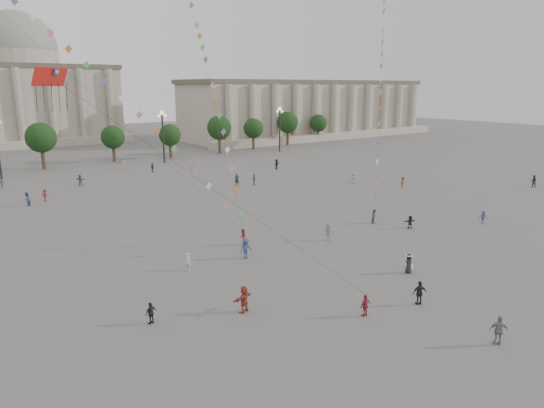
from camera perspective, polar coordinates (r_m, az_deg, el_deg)
ground at (r=38.34m, az=10.76°, el=-10.42°), size 360.00×360.00×0.00m
hall_east at (r=155.03m, az=4.47°, el=11.07°), size 84.00×26.22×17.20m
hall_central at (r=154.92m, az=-27.27°, el=11.78°), size 48.30×34.30×35.50m
tree_row at (r=105.26m, az=-22.02°, el=7.22°), size 137.12×5.12×8.00m
lamp_post_mid_east at (r=102.42m, az=-12.75°, el=8.83°), size 2.00×0.90×10.65m
lamp_post_far_east at (r=117.69m, az=0.91°, el=9.75°), size 2.00×0.90×10.65m
person_crowd_0 at (r=92.39m, az=-13.90°, el=4.18°), size 1.05×0.68×1.66m
person_crowd_3 at (r=56.25m, az=15.93°, el=-2.05°), size 1.44×0.91×1.49m
person_crowd_4 at (r=98.00m, az=-16.97°, el=4.49°), size 1.01×1.53×1.58m
person_crowd_6 at (r=50.23m, az=6.65°, el=-3.22°), size 1.42×1.12×1.92m
person_crowd_7 at (r=80.45m, az=9.54°, el=3.02°), size 1.62×0.91×1.66m
person_crowd_8 at (r=78.33m, az=15.13°, el=2.50°), size 1.29×0.89×1.83m
person_crowd_9 at (r=92.92m, az=0.55°, el=4.72°), size 1.84×1.36×1.92m
person_crowd_12 at (r=83.26m, az=-21.63°, el=2.65°), size 1.53×1.60×1.81m
person_crowd_13 at (r=42.69m, az=-9.84°, el=-6.70°), size 0.56×0.67×1.56m
person_crowd_14 at (r=61.04m, az=23.59°, el=-1.44°), size 1.10×1.09×1.53m
person_crowd_15 at (r=86.65m, az=28.40°, el=2.39°), size 1.13×1.17×1.90m
person_crowd_16 at (r=86.30m, az=-29.20°, el=2.11°), size 0.94×0.71×1.48m
person_crowd_17 at (r=74.11m, az=-25.14°, el=0.98°), size 1.15×1.22×1.65m
person_crowd_18 at (r=71.96m, az=-26.88°, el=0.52°), size 1.11×1.14×1.85m
person_crowd_19 at (r=77.84m, az=-2.12°, el=2.91°), size 1.14×1.01×1.85m
person_crowd_20 at (r=77.75m, az=-4.15°, el=2.89°), size 0.81×0.79×1.88m
tourist_0 at (r=34.75m, az=10.92°, el=-11.62°), size 0.96×0.45×1.60m
tourist_1 at (r=37.32m, az=16.98°, el=-9.98°), size 1.15×0.87×1.82m
tourist_2 at (r=34.69m, az=-3.32°, el=-11.10°), size 1.90×1.06×1.95m
tourist_3 at (r=33.69m, az=25.14°, el=-13.32°), size 1.10×1.13×1.90m
tourist_4 at (r=34.15m, az=-14.05°, el=-12.33°), size 0.97×0.63×1.53m
kite_flyer_0 at (r=48.60m, az=-3.46°, el=-3.90°), size 1.00×1.02×1.65m
kite_flyer_1 at (r=44.82m, az=-3.08°, el=-5.24°), size 1.32×0.83×1.94m
kite_flyer_2 at (r=57.28m, az=11.97°, el=-1.43°), size 0.97×0.86×1.69m
hat_person at (r=43.05m, az=15.81°, el=-6.69°), size 0.99×0.87×1.71m
dragon_kite at (r=30.23m, az=-24.01°, el=11.89°), size 9.57×5.07×23.86m
kite_train_mid at (r=68.61m, az=-9.71°, el=22.37°), size 15.60×46.78×67.22m
kite_train_east at (r=78.64m, az=12.92°, el=19.26°), size 32.01×28.16×59.06m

